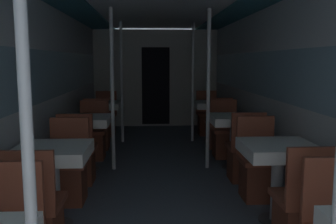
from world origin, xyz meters
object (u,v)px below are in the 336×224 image
(dining_table_left_1, at_px, (52,159))
(dining_table_right_2, at_px, (234,124))
(support_pole_left_3, at_px, (122,83))
(chair_right_far_3, at_px, (207,121))
(chair_left_far_1, at_px, (68,176))
(support_pole_right_3, at_px, (193,83))
(dining_table_left_2, at_px, (86,125))
(chair_left_far_2, at_px, (93,140))
(support_pole_left_2, at_px, (112,90))
(support_pole_right_2, at_px, (208,90))
(chair_left_near_2, at_px, (79,161))
(chair_left_near_3, at_px, (98,133))
(dining_table_right_3, at_px, (212,108))
(chair_right_near_3, at_px, (218,132))
(dining_table_left_3, at_px, (102,108))
(chair_right_far_1, at_px, (258,173))
(chair_left_near_1, at_px, (34,224))
(chair_left_far_3, at_px, (106,122))
(dining_table_right_1, at_px, (278,156))
(support_pole_left_0, at_px, (28,159))
(chair_right_near_2, at_px, (244,158))
(chair_right_far_2, at_px, (225,139))
(chair_right_near_1, at_px, (303,218))

(dining_table_left_1, relative_size, dining_table_right_2, 1.00)
(support_pole_left_3, xyz_separation_m, chair_right_far_3, (1.70, 0.59, -0.82))
(chair_left_far_1, bearing_deg, dining_table_left_1, 90.00)
(chair_left_far_1, relative_size, support_pole_right_3, 0.40)
(dining_table_left_2, height_order, chair_left_far_2, chair_left_far_2)
(support_pole_left_2, relative_size, dining_table_right_2, 2.96)
(support_pole_right_2, distance_m, support_pole_right_3, 1.81)
(chair_left_near_2, distance_m, support_pole_right_3, 3.06)
(support_pole_left_2, height_order, chair_left_near_3, support_pole_left_2)
(dining_table_right_3, bearing_deg, chair_right_near_3, -90.00)
(dining_table_left_1, distance_m, dining_table_left_3, 3.62)
(chair_left_near_2, height_order, chair_right_far_1, same)
(chair_left_near_1, height_order, chair_right_near_3, same)
(support_pole_left_3, relative_size, support_pole_right_2, 1.00)
(dining_table_right_2, xyz_separation_m, chair_right_far_3, (-0.00, 2.40, -0.35))
(dining_table_right_3, height_order, chair_right_near_3, chair_right_near_3)
(chair_left_far_3, distance_m, dining_table_right_1, 4.71)
(support_pole_right_2, bearing_deg, chair_left_near_2, -160.73)
(support_pole_left_0, distance_m, chair_left_near_2, 3.16)
(dining_table_left_1, xyz_separation_m, chair_left_near_1, (0.00, -0.59, -0.35))
(dining_table_left_1, distance_m, support_pole_right_3, 4.02)
(dining_table_left_3, xyz_separation_m, chair_left_near_3, (0.00, -0.59, -0.35))
(chair_left_near_3, relative_size, chair_right_near_2, 1.00)
(chair_left_far_1, xyz_separation_m, support_pole_left_2, (0.38, 1.21, 0.82))
(chair_left_near_3, height_order, chair_right_near_2, same)
(support_pole_left_0, relative_size, support_pole_right_2, 1.00)
(chair_left_near_1, relative_size, chair_left_near_3, 1.00)
(support_pole_left_2, height_order, dining_table_right_3, support_pole_left_2)
(chair_right_far_2, bearing_deg, support_pole_right_3, -72.81)
(dining_table_right_1, height_order, chair_right_near_1, chair_right_near_1)
(chair_right_near_3, bearing_deg, dining_table_right_1, -90.00)
(chair_left_near_3, distance_m, support_pole_right_2, 2.24)
(support_pole_left_0, relative_size, dining_table_right_2, 2.96)
(dining_table_left_2, distance_m, dining_table_left_3, 1.81)
(dining_table_left_2, bearing_deg, dining_table_right_2, 0.00)
(chair_left_far_1, distance_m, support_pole_right_3, 3.56)
(chair_right_far_1, bearing_deg, dining_table_right_1, 90.00)
(chair_left_far_1, xyz_separation_m, chair_right_near_2, (2.07, 0.62, 0.00))
(chair_left_near_2, height_order, chair_right_near_3, same)
(chair_right_near_1, distance_m, support_pole_right_2, 2.57)
(support_pole_left_3, xyz_separation_m, chair_right_near_3, (1.70, -0.59, -0.82))
(chair_right_far_1, xyz_separation_m, chair_right_near_2, (0.00, 0.62, 0.00))
(support_pole_right_3, bearing_deg, chair_left_far_3, 160.73)
(dining_table_left_1, bearing_deg, chair_left_near_2, 90.00)
(chair_left_near_1, distance_m, chair_left_far_3, 4.81)
(chair_left_near_2, xyz_separation_m, chair_left_far_3, (0.00, 3.00, 0.00))
(support_pole_left_2, relative_size, support_pole_right_2, 1.00)
(chair_left_near_3, height_order, dining_table_right_3, chair_left_near_3)
(chair_left_far_3, bearing_deg, support_pole_left_2, 98.88)
(support_pole_left_3, bearing_deg, chair_left_near_2, -98.88)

